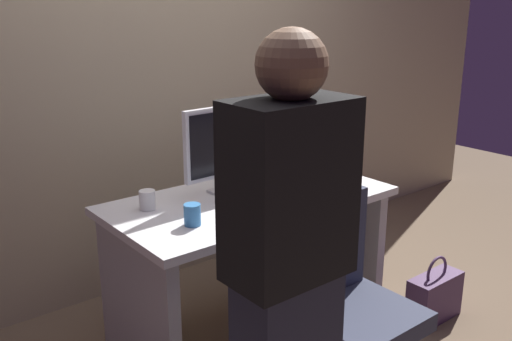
{
  "coord_description": "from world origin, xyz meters",
  "views": [
    {
      "loc": [
        -1.69,
        -2.15,
        1.71
      ],
      "look_at": [
        0.0,
        -0.05,
        0.9
      ],
      "focal_mm": 40.15,
      "sensor_mm": 36.0,
      "label": 1
    }
  ],
  "objects_px": {
    "desk": "(250,240)",
    "cup_by_monitor": "(147,200)",
    "office_chair": "(349,319)",
    "book_stack": "(297,165)",
    "cup_near_keyboard": "(192,215)",
    "person_at_desk": "(288,278)",
    "handbag": "(434,296)",
    "mouse": "(309,189)",
    "keyboard": "(262,202)",
    "monitor": "(230,144)"
  },
  "relations": [
    {
      "from": "monitor",
      "to": "handbag",
      "type": "height_order",
      "value": "monitor"
    },
    {
      "from": "office_chair",
      "to": "book_stack",
      "type": "bearing_deg",
      "value": 59.37
    },
    {
      "from": "book_stack",
      "to": "handbag",
      "type": "xyz_separation_m",
      "value": [
        0.37,
        -0.74,
        -0.66
      ]
    },
    {
      "from": "cup_near_keyboard",
      "to": "person_at_desk",
      "type": "bearing_deg",
      "value": -98.79
    },
    {
      "from": "desk",
      "to": "cup_near_keyboard",
      "type": "relative_size",
      "value": 14.67
    },
    {
      "from": "desk",
      "to": "office_chair",
      "type": "xyz_separation_m",
      "value": [
        -0.06,
        -0.75,
        -0.09
      ]
    },
    {
      "from": "cup_by_monitor",
      "to": "person_at_desk",
      "type": "bearing_deg",
      "value": -93.2
    },
    {
      "from": "cup_by_monitor",
      "to": "desk",
      "type": "bearing_deg",
      "value": -18.31
    },
    {
      "from": "office_chair",
      "to": "desk",
      "type": "bearing_deg",
      "value": 85.63
    },
    {
      "from": "monitor",
      "to": "mouse",
      "type": "height_order",
      "value": "monitor"
    },
    {
      "from": "person_at_desk",
      "to": "book_stack",
      "type": "bearing_deg",
      "value": 46.0
    },
    {
      "from": "monitor",
      "to": "book_stack",
      "type": "height_order",
      "value": "monitor"
    },
    {
      "from": "mouse",
      "to": "handbag",
      "type": "bearing_deg",
      "value": -37.48
    },
    {
      "from": "mouse",
      "to": "book_stack",
      "type": "height_order",
      "value": "book_stack"
    },
    {
      "from": "office_chair",
      "to": "book_stack",
      "type": "distance_m",
      "value": 1.13
    },
    {
      "from": "person_at_desk",
      "to": "keyboard",
      "type": "relative_size",
      "value": 3.81
    },
    {
      "from": "mouse",
      "to": "cup_by_monitor",
      "type": "xyz_separation_m",
      "value": [
        -0.78,
        0.29,
        0.03
      ]
    },
    {
      "from": "cup_near_keyboard",
      "to": "book_stack",
      "type": "relative_size",
      "value": 0.45
    },
    {
      "from": "cup_by_monitor",
      "to": "handbag",
      "type": "xyz_separation_m",
      "value": [
        1.34,
        -0.73,
        -0.66
      ]
    },
    {
      "from": "desk",
      "to": "cup_by_monitor",
      "type": "relative_size",
      "value": 15.33
    },
    {
      "from": "cup_near_keyboard",
      "to": "office_chair",
      "type": "bearing_deg",
      "value": -58.19
    },
    {
      "from": "person_at_desk",
      "to": "handbag",
      "type": "height_order",
      "value": "person_at_desk"
    },
    {
      "from": "monitor",
      "to": "keyboard",
      "type": "xyz_separation_m",
      "value": [
        0.01,
        -0.25,
        -0.25
      ]
    },
    {
      "from": "mouse",
      "to": "cup_near_keyboard",
      "type": "xyz_separation_m",
      "value": [
        -0.72,
        -0.01,
        0.03
      ]
    },
    {
      "from": "desk",
      "to": "handbag",
      "type": "height_order",
      "value": "desk"
    },
    {
      "from": "book_stack",
      "to": "handbag",
      "type": "height_order",
      "value": "book_stack"
    },
    {
      "from": "desk",
      "to": "keyboard",
      "type": "xyz_separation_m",
      "value": [
        -0.02,
        -0.12,
        0.25
      ]
    },
    {
      "from": "office_chair",
      "to": "monitor",
      "type": "distance_m",
      "value": 1.05
    },
    {
      "from": "desk",
      "to": "cup_by_monitor",
      "type": "height_order",
      "value": "cup_by_monitor"
    },
    {
      "from": "person_at_desk",
      "to": "cup_by_monitor",
      "type": "height_order",
      "value": "person_at_desk"
    },
    {
      "from": "person_at_desk",
      "to": "cup_near_keyboard",
      "type": "bearing_deg",
      "value": 81.21
    },
    {
      "from": "cup_by_monitor",
      "to": "handbag",
      "type": "bearing_deg",
      "value": -28.44
    },
    {
      "from": "person_at_desk",
      "to": "handbag",
      "type": "distance_m",
      "value": 1.61
    },
    {
      "from": "mouse",
      "to": "book_stack",
      "type": "xyz_separation_m",
      "value": [
        0.2,
        0.3,
        0.03
      ]
    },
    {
      "from": "desk",
      "to": "handbag",
      "type": "xyz_separation_m",
      "value": [
        0.85,
        -0.57,
        -0.38
      ]
    },
    {
      "from": "mouse",
      "to": "cup_by_monitor",
      "type": "height_order",
      "value": "cup_by_monitor"
    },
    {
      "from": "monitor",
      "to": "keyboard",
      "type": "distance_m",
      "value": 0.35
    },
    {
      "from": "person_at_desk",
      "to": "keyboard",
      "type": "height_order",
      "value": "person_at_desk"
    },
    {
      "from": "office_chair",
      "to": "keyboard",
      "type": "distance_m",
      "value": 0.71
    },
    {
      "from": "monitor",
      "to": "handbag",
      "type": "xyz_separation_m",
      "value": [
        0.89,
        -0.69,
        -0.87
      ]
    },
    {
      "from": "cup_by_monitor",
      "to": "keyboard",
      "type": "bearing_deg",
      "value": -31.4
    },
    {
      "from": "desk",
      "to": "mouse",
      "type": "bearing_deg",
      "value": -24.55
    },
    {
      "from": "person_at_desk",
      "to": "cup_by_monitor",
      "type": "distance_m",
      "value": 1.07
    },
    {
      "from": "mouse",
      "to": "office_chair",
      "type": "bearing_deg",
      "value": -119.15
    },
    {
      "from": "desk",
      "to": "person_at_desk",
      "type": "distance_m",
      "value": 1.1
    },
    {
      "from": "desk",
      "to": "office_chair",
      "type": "height_order",
      "value": "office_chair"
    },
    {
      "from": "monitor",
      "to": "cup_near_keyboard",
      "type": "relative_size",
      "value": 5.54
    },
    {
      "from": "cup_near_keyboard",
      "to": "cup_by_monitor",
      "type": "height_order",
      "value": "cup_near_keyboard"
    },
    {
      "from": "desk",
      "to": "handbag",
      "type": "bearing_deg",
      "value": -33.54
    },
    {
      "from": "monitor",
      "to": "cup_by_monitor",
      "type": "distance_m",
      "value": 0.5
    }
  ]
}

